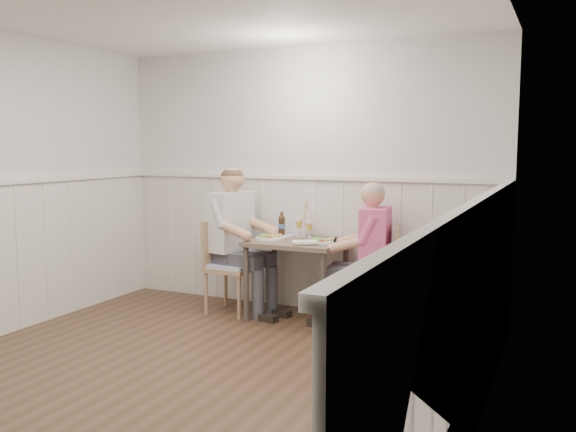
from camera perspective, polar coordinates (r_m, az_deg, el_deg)
The scene contains 16 objects.
ground_plane at distance 4.42m, azimuth -10.81°, elevation -15.18°, with size 4.50×4.50×0.00m, color #422E1D.
room_shell at distance 4.11m, azimuth -11.27°, elevation 4.89°, with size 4.04×4.54×2.60m.
wainscot at distance 4.78m, azimuth -6.17°, elevation -4.83°, with size 4.00×4.49×1.34m.
dining_table at distance 5.74m, azimuth 0.84°, elevation -3.32°, with size 0.86×0.70×0.75m.
chair_right at distance 5.49m, azimuth 8.64°, elevation -5.31°, with size 0.53×0.53×0.93m.
chair_left at distance 6.02m, azimuth -5.75°, elevation -4.35°, with size 0.43×0.43×0.91m.
man_in_pink at distance 5.50m, azimuth 7.71°, elevation -4.70°, with size 0.66×0.46×1.34m.
diner_cream at distance 6.03m, azimuth -5.08°, elevation -3.20°, with size 0.73×0.53×1.45m.
plate_man at distance 5.58m, azimuth 3.19°, elevation -2.27°, with size 0.28×0.28×0.07m.
plate_diner at distance 5.80m, azimuth -1.80°, elevation -1.94°, with size 0.29×0.29×0.07m.
beer_glass_a at distance 5.89m, azimuth 2.03°, elevation -0.95°, with size 0.06×0.06×0.16m.
beer_glass_b at distance 5.92m, azimuth 1.04°, elevation -0.72°, with size 0.08×0.08×0.19m.
beer_bottle at distance 6.02m, azimuth -0.59°, elevation -0.82°, with size 0.07×0.07×0.24m.
rolled_napkin at distance 5.42m, azimuth 1.61°, elevation -2.52°, with size 0.22×0.15×0.05m.
grass_vase at distance 5.92m, azimuth 1.50°, elevation -0.38°, with size 0.04×0.04×0.37m.
gingham_mat at distance 6.05m, azimuth -0.63°, elevation -1.76°, with size 0.31×0.25×0.01m.
Camera 1 is at (2.42, -3.32, 1.63)m, focal length 38.00 mm.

